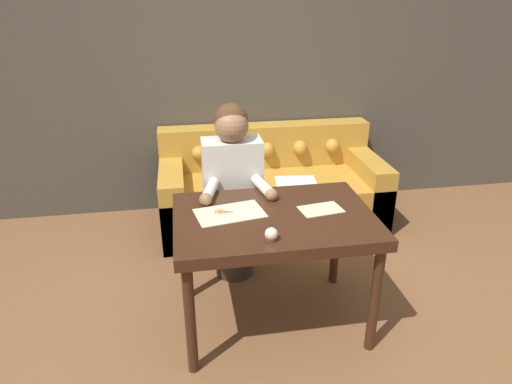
% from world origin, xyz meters
% --- Properties ---
extents(ground_plane, '(16.00, 16.00, 0.00)m').
position_xyz_m(ground_plane, '(0.00, 0.00, 0.00)').
color(ground_plane, brown).
extents(wall_back, '(8.00, 0.06, 2.60)m').
position_xyz_m(wall_back, '(0.00, 1.94, 1.30)').
color(wall_back, '#474238').
rests_on(wall_back, ground_plane).
extents(dining_table, '(1.17, 0.81, 0.77)m').
position_xyz_m(dining_table, '(0.07, 0.11, 0.68)').
color(dining_table, '#381E11').
rests_on(dining_table, ground_plane).
extents(couch, '(1.94, 0.90, 0.83)m').
position_xyz_m(couch, '(0.33, 1.49, 0.30)').
color(couch, '#B7842D').
rests_on(couch, ground_plane).
extents(person, '(0.49, 0.56, 1.30)m').
position_xyz_m(person, '(-0.10, 0.69, 0.68)').
color(person, '#33281E').
rests_on(person, ground_plane).
extents(pattern_paper_main, '(0.43, 0.31, 0.00)m').
position_xyz_m(pattern_paper_main, '(-0.18, 0.18, 0.77)').
color(pattern_paper_main, beige).
rests_on(pattern_paper_main, dining_table).
extents(pattern_paper_offcut, '(0.27, 0.19, 0.00)m').
position_xyz_m(pattern_paper_offcut, '(0.36, 0.14, 0.77)').
color(pattern_paper_offcut, beige).
rests_on(pattern_paper_offcut, dining_table).
extents(scissors, '(0.20, 0.10, 0.01)m').
position_xyz_m(scissors, '(-0.20, 0.19, 0.77)').
color(scissors, silver).
rests_on(scissors, dining_table).
extents(pin_cushion, '(0.07, 0.07, 0.07)m').
position_xyz_m(pin_cushion, '(-0.00, -0.17, 0.80)').
color(pin_cushion, '#4C3828').
rests_on(pin_cushion, dining_table).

